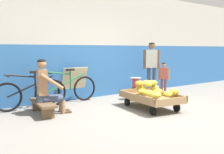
% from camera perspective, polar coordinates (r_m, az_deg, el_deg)
% --- Properties ---
extents(ground_plane, '(80.00, 80.00, 0.00)m').
position_cam_1_polar(ground_plane, '(5.45, 10.25, -8.22)').
color(ground_plane, gray).
extents(back_wall, '(16.00, 0.30, 3.02)m').
position_cam_1_polar(back_wall, '(7.34, -4.73, 7.42)').
color(back_wall, '#2D609E').
rests_on(back_wall, ground).
extents(banana_cart, '(1.04, 1.55, 0.36)m').
position_cam_1_polar(banana_cart, '(5.95, 8.48, -4.61)').
color(banana_cart, '#99754C').
rests_on(banana_cart, ground).
extents(banana_pile, '(0.99, 1.19, 0.26)m').
position_cam_1_polar(banana_pile, '(5.85, 8.74, -2.60)').
color(banana_pile, gold).
rests_on(banana_pile, banana_cart).
extents(low_bench, '(0.44, 1.13, 0.27)m').
position_cam_1_polar(low_bench, '(5.58, -14.90, -5.90)').
color(low_bench, brown).
rests_on(low_bench, ground).
extents(vendor_seated, '(0.72, 0.57, 1.14)m').
position_cam_1_polar(vendor_seated, '(5.53, -14.11, -2.11)').
color(vendor_seated, '#9E704C').
rests_on(vendor_seated, ground).
extents(plastic_crate, '(0.36, 0.28, 0.30)m').
position_cam_1_polar(plastic_crate, '(6.96, 5.20, -3.75)').
color(plastic_crate, gold).
rests_on(plastic_crate, ground).
extents(weighing_scale, '(0.30, 0.30, 0.29)m').
position_cam_1_polar(weighing_scale, '(6.92, 5.23, -1.27)').
color(weighing_scale, '#28282D').
rests_on(weighing_scale, plastic_crate).
extents(bicycle_near_left, '(1.66, 0.48, 0.86)m').
position_cam_1_polar(bicycle_near_left, '(6.10, -17.30, -3.47)').
color(bicycle_near_left, black).
rests_on(bicycle_near_left, ground).
extents(bicycle_far_left, '(1.66, 0.48, 0.86)m').
position_cam_1_polar(bicycle_far_left, '(6.59, -9.84, -2.59)').
color(bicycle_far_left, black).
rests_on(bicycle_far_left, ground).
extents(sign_board, '(0.70, 0.27, 0.87)m').
position_cam_1_polar(sign_board, '(6.93, -8.34, -1.47)').
color(sign_board, '#C6B289').
rests_on(sign_board, ground).
extents(customer_adult, '(0.37, 0.37, 1.53)m').
position_cam_1_polar(customer_adult, '(7.70, 8.64, 3.17)').
color(customer_adult, '#38425B').
rests_on(customer_adult, ground).
extents(customer_child, '(0.22, 0.25, 0.96)m').
position_cam_1_polar(customer_child, '(7.47, 11.22, 0.29)').
color(customer_child, brown).
rests_on(customer_child, ground).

